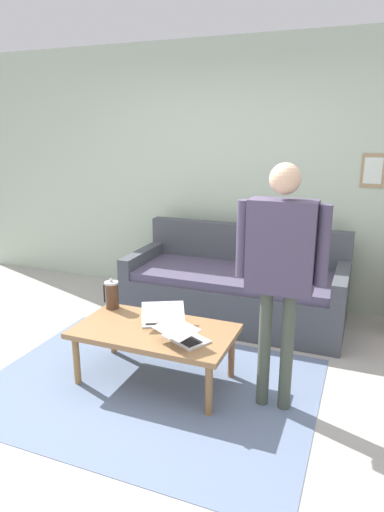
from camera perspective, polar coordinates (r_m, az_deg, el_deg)
name	(u,v)px	position (r m, az deg, el deg)	size (l,w,h in m)	color
ground_plane	(148,399)	(3.29, -5.59, -17.66)	(7.68, 7.68, 0.00)	#ADA8A1
area_rug	(150,386)	(3.42, -5.43, -16.16)	(2.37, 1.75, 0.01)	slate
back_wall	(240,175)	(4.82, 6.14, 10.26)	(7.04, 0.11, 2.70)	#B4C7AF
couch	(236,289)	(4.43, 5.65, -4.14)	(2.07, 0.90, 0.88)	#45494F
coffee_table	(154,334)	(3.32, -4.81, -9.90)	(1.16, 0.64, 0.42)	#946C44
laptop_left	(163,318)	(3.37, -3.72, -7.85)	(0.40, 0.38, 0.15)	silver
laptop_center	(183,335)	(3.10, -1.21, -10.05)	(0.40, 0.39, 0.13)	silver
french_press	(112,295)	(3.66, -10.17, -4.89)	(0.13, 0.11, 0.25)	#4C3323
person_standing	(281,258)	(2.82, 11.23, -0.31)	(0.57, 0.19, 1.63)	#464E42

